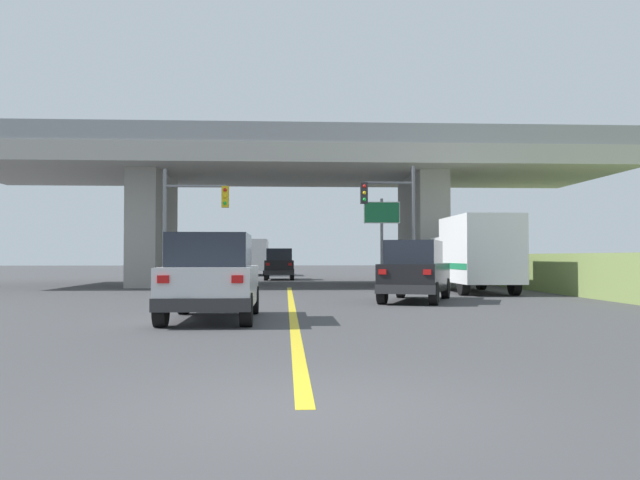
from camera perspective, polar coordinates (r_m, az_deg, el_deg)
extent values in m
plane|color=#424244|center=(34.82, -2.70, -3.91)|extent=(160.00, 160.00, 0.00)
cube|color=#A8A59E|center=(35.11, -2.69, 6.27)|extent=(33.47, 10.66, 0.91)
cube|color=#9A9891|center=(35.49, -14.20, 0.83)|extent=(1.48, 6.39, 5.75)
cube|color=#9A9891|center=(35.57, 8.79, 0.79)|extent=(1.48, 6.39, 5.75)
cube|color=gray|center=(30.14, -2.62, 9.30)|extent=(33.47, 0.20, 0.90)
cube|color=gray|center=(40.36, -2.73, 6.55)|extent=(33.47, 0.20, 0.90)
cube|color=yellow|center=(19.25, -2.43, -5.88)|extent=(0.20, 25.52, 0.01)
cube|color=silver|center=(15.80, -9.29, -3.89)|extent=(1.99, 4.27, 0.90)
cube|color=#1E232D|center=(15.47, -9.41, -0.87)|extent=(1.76, 2.35, 0.76)
cube|color=#2D2D30|center=(13.75, -10.25, -5.55)|extent=(2.03, 0.20, 0.28)
cube|color=red|center=(13.77, -13.37, -3.32)|extent=(0.24, 0.06, 0.16)
cube|color=red|center=(13.58, -7.14, -3.37)|extent=(0.24, 0.06, 0.16)
cylinder|color=black|center=(17.51, -11.66, -5.12)|extent=(0.26, 0.72, 0.72)
cylinder|color=black|center=(17.33, -5.76, -5.18)|extent=(0.26, 0.72, 0.72)
cylinder|color=black|center=(14.39, -13.57, -5.91)|extent=(0.26, 0.72, 0.72)
cylinder|color=black|center=(14.17, -6.38, -6.01)|extent=(0.26, 0.72, 0.72)
cube|color=black|center=(22.34, 8.27, -3.18)|extent=(3.23, 4.90, 0.90)
cube|color=#1E232D|center=(21.99, 8.13, -1.05)|extent=(2.34, 2.90, 0.76)
cube|color=#2D2D30|center=(20.15, 7.35, -4.25)|extent=(1.80, 0.81, 0.28)
cube|color=red|center=(20.18, 5.42, -2.75)|extent=(0.25, 0.14, 0.16)
cube|color=red|center=(19.96, 9.24, -2.75)|extent=(0.25, 0.14, 0.16)
cylinder|color=black|center=(24.19, 6.99, -4.12)|extent=(0.49, 0.77, 0.72)
cylinder|color=black|center=(23.98, 10.78, -4.13)|extent=(0.49, 0.77, 0.72)
cylinder|color=black|center=(20.79, 5.39, -4.56)|extent=(0.49, 0.77, 0.72)
cylinder|color=black|center=(20.54, 9.80, -4.58)|extent=(0.49, 0.77, 0.72)
cube|color=silver|center=(30.43, 11.92, -1.59)|extent=(2.20, 2.00, 1.90)
cube|color=white|center=(27.33, 13.66, -0.79)|extent=(2.31, 4.45, 2.67)
cube|color=#197F4C|center=(27.33, 13.67, -2.19)|extent=(2.33, 4.36, 0.24)
cylinder|color=black|center=(30.20, 10.09, -3.41)|extent=(0.30, 0.90, 0.90)
cylinder|color=black|center=(30.72, 13.73, -3.35)|extent=(0.30, 0.90, 0.90)
cylinder|color=black|center=(26.00, 12.27, -3.71)|extent=(0.30, 0.90, 0.90)
cylinder|color=black|center=(26.60, 16.43, -3.64)|extent=(0.30, 0.90, 0.90)
cube|color=black|center=(43.22, -3.53, -2.36)|extent=(1.84, 4.44, 0.90)
cube|color=#1E232D|center=(42.88, -3.53, -1.26)|extent=(1.62, 2.44, 0.76)
cube|color=#2D2D30|center=(41.06, -3.56, -2.84)|extent=(1.87, 0.20, 0.28)
cube|color=red|center=(40.99, -4.52, -2.10)|extent=(0.24, 0.06, 0.16)
cube|color=red|center=(40.98, -2.59, -2.10)|extent=(0.24, 0.06, 0.16)
cylinder|color=black|center=(44.92, -4.56, -2.90)|extent=(0.26, 0.72, 0.72)
cylinder|color=black|center=(44.90, -2.47, -2.90)|extent=(0.26, 0.72, 0.72)
cylinder|color=black|center=(41.58, -4.68, -3.01)|extent=(0.26, 0.72, 0.72)
cylinder|color=black|center=(41.56, -2.42, -3.02)|extent=(0.26, 0.72, 0.72)
cylinder|color=#56595E|center=(30.09, 8.06, 1.05)|extent=(0.18, 0.18, 5.60)
cylinder|color=#56595E|center=(30.06, 5.94, 4.94)|extent=(2.23, 0.12, 0.12)
cube|color=#232326|center=(29.85, 3.82, 4.05)|extent=(0.32, 0.26, 0.96)
sphere|color=red|center=(29.73, 3.85, 4.66)|extent=(0.16, 0.16, 0.16)
sphere|color=gold|center=(29.70, 3.86, 4.08)|extent=(0.16, 0.16, 0.16)
sphere|color=green|center=(29.68, 3.86, 3.51)|extent=(0.16, 0.16, 0.16)
cylinder|color=slate|center=(30.25, -13.27, 0.89)|extent=(0.18, 0.18, 5.41)
cylinder|color=slate|center=(30.19, -10.72, 4.60)|extent=(2.69, 0.12, 0.12)
cube|color=gold|center=(29.99, -8.18, 3.71)|extent=(0.32, 0.26, 0.96)
sphere|color=red|center=(29.87, -8.20, 4.30)|extent=(0.16, 0.16, 0.16)
sphere|color=gold|center=(29.84, -8.20, 3.73)|extent=(0.16, 0.16, 0.16)
sphere|color=green|center=(29.82, -8.20, 3.16)|extent=(0.16, 0.16, 0.16)
cylinder|color=slate|center=(32.65, 5.35, -0.24)|extent=(0.14, 0.14, 4.36)
cube|color=#197242|center=(32.66, 5.36, 2.37)|extent=(1.71, 0.08, 0.99)
cube|color=white|center=(32.65, 5.37, 2.37)|extent=(1.79, 0.04, 1.07)
cube|color=navy|center=(56.38, -5.62, -1.54)|extent=(2.20, 2.00, 1.90)
cube|color=white|center=(52.78, -5.80, -1.28)|extent=(2.31, 5.22, 2.40)
cube|color=#195999|center=(52.78, -5.80, -1.93)|extent=(2.33, 5.11, 0.24)
cylinder|color=black|center=(56.45, -6.64, -2.51)|extent=(0.30, 0.90, 0.90)
cylinder|color=black|center=(56.36, -4.61, -2.51)|extent=(0.30, 0.90, 0.90)
cylinder|color=black|center=(51.55, -6.98, -2.61)|extent=(0.30, 0.90, 0.90)
cylinder|color=black|center=(51.45, -4.76, -2.61)|extent=(0.30, 0.90, 0.90)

